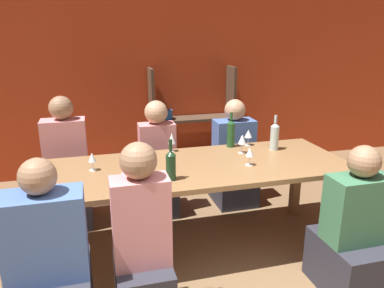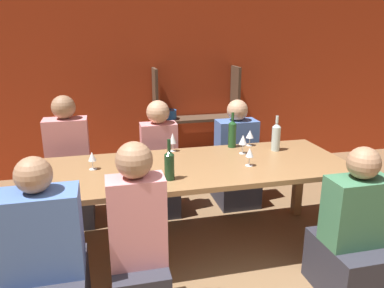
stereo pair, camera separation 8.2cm
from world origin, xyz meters
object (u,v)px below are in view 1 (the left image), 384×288
Objects in this scene: wine_bottle_green at (171,164)px; person_near_b at (51,285)px; person_far_b at (233,165)px; person_near_c at (353,240)px; wine_glass_white_b at (248,134)px; person_near_a at (143,258)px; dining_table at (195,175)px; wine_bottle_dark at (231,133)px; wine_glass_red_a at (92,158)px; person_far_a at (158,171)px; wine_glass_empty_b at (250,153)px; wine_glass_empty_a at (172,139)px; wine_glass_white_a at (124,174)px; person_far_c at (68,178)px; wine_glass_white_c at (242,140)px; wine_bottle_amber at (275,136)px; shelf_unit at (191,137)px.

person_near_b is (-0.82, -0.54, -0.47)m from wine_bottle_green.
person_far_b is 1.04× the size of person_near_c.
person_near_a is at bearing -136.41° from wine_glass_white_b.
person_near_a is at bearing -121.60° from wine_bottle_green.
dining_table is 7.65× the size of wine_bottle_dark.
person_far_b reaches higher than wine_bottle_green.
wine_glass_red_a is 1.47m from wine_glass_white_b.
person_near_b is (-0.90, -1.57, -0.02)m from person_far_a.
wine_bottle_green reaches higher than dining_table.
wine_glass_empty_b is 0.98m from person_near_c.
wine_glass_empty_a is at bearing 68.76° from person_near_a.
person_near_c reaches higher than wine_glass_white_a.
wine_bottle_dark is 0.26× the size of person_far_c.
wine_bottle_dark is at bearing 41.06° from dining_table.
wine_bottle_dark is at bearing 35.79° from wine_glass_white_a.
person_near_a is 1.55m from person_far_a.
wine_glass_white_a is at bearing -122.83° from wine_glass_empty_a.
person_far_a is (-0.18, 0.78, -0.24)m from dining_table.
wine_glass_white_a is 0.91m from wine_glass_empty_a.
wine_glass_white_a reaches higher than dining_table.
wine_glass_white_a reaches higher than wine_glass_white_c.
wine_glass_white_b is at bearing -0.06° from wine_glass_empty_a.
wine_glass_white_b is (1.44, 0.31, 0.01)m from wine_glass_red_a.
wine_bottle_green is at bearing 17.76° from wine_glass_white_a.
wine_glass_red_a is (-0.21, 0.46, -0.02)m from wine_glass_white_a.
wine_glass_white_c is 1.00m from person_far_a.
dining_table is at bearing 53.02° from person_near_a.
person_near_a is (-1.35, -0.93, -0.44)m from wine_bottle_amber.
shelf_unit is 2.75m from person_near_c.
person_near_a reaches higher than wine_bottle_dark.
wine_glass_white_a is 0.14× the size of person_near_a.
wine_glass_empty_a is at bearing 160.29° from wine_glass_white_c.
wine_bottle_amber is 0.51m from wine_glass_empty_b.
person_near_a is (-0.54, -0.72, -0.23)m from dining_table.
person_near_b reaches higher than person_near_c.
shelf_unit reaches higher than wine_glass_empty_a.
shelf_unit is 7.85× the size of wine_glass_white_a.
wine_glass_white_b is 0.87× the size of wine_glass_white_c.
person_far_c is (-2.00, 1.58, 0.07)m from person_near_c.
wine_glass_empty_b is 1.00× the size of wine_glass_white_b.
wine_glass_white_b is at bearing 0.72° from wine_bottle_dark.
wine_glass_white_a is 1.81m from person_far_b.
wine_glass_white_c is at bearing 4.29° from wine_glass_red_a.
wine_glass_white_c is at bearing -125.56° from wine_glass_white_b.
person_far_c reaches higher than wine_glass_white_b.
person_near_b is at bearing 88.97° from person_far_c.
wine_glass_red_a is (-0.70, -0.31, -0.02)m from wine_glass_empty_a.
shelf_unit is at bearing 68.83° from wine_glass_empty_a.
wine_bottle_green is 0.70m from person_near_a.
wine_bottle_green is at bearing -137.55° from wine_bottle_dark.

